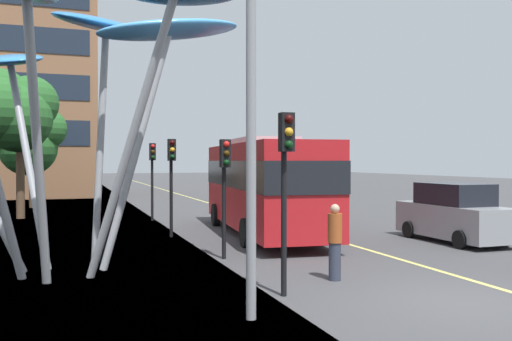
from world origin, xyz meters
The scene contains 12 objects.
ground centered at (-0.72, 0.00, -0.05)m, with size 120.00×240.00×0.10m.
red_bus centered at (-0.45, 10.86, 2.02)m, with size 3.67×10.94×3.69m.
leaf_sculpture centered at (-7.81, 5.78, 5.98)m, with size 10.28×9.15×8.14m.
traffic_light_kerb_near centered at (-3.29, 1.55, 2.76)m, with size 0.28×0.42×3.81m.
traffic_light_kerb_far centered at (-3.28, 6.19, 2.50)m, with size 0.28×0.42×3.44m.
traffic_light_island_mid centered at (-3.89, 11.23, 2.63)m, with size 0.28×0.42×3.63m.
traffic_light_opposite centered at (-3.73, 17.06, 2.65)m, with size 0.28×0.42×3.65m.
car_parked_mid centered at (5.23, 6.92, 0.96)m, with size 1.95×4.51×2.04m.
street_lamp centered at (-4.20, 0.27, 4.78)m, with size 1.31×0.44×7.53m.
tree_pavement_near centered at (-10.18, 20.28, 5.33)m, with size 4.55×4.35×7.38m.
tree_pavement_far centered at (-9.96, 27.31, 4.43)m, with size 4.86×4.32×6.74m.
pedestrian centered at (-1.58, 2.67, 0.91)m, with size 0.34×0.34×1.80m.
Camera 1 is at (-7.58, -9.02, 2.82)m, focal length 38.80 mm.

